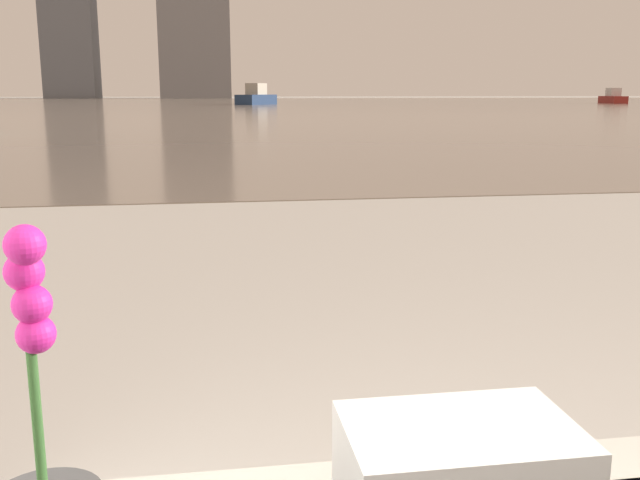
# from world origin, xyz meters

# --- Properties ---
(harbor_water) EXTENTS (180.00, 110.00, 0.01)m
(harbor_water) POSITION_xyz_m (0.00, 62.00, 0.01)
(harbor_water) COLOR gray
(harbor_water) RESTS_ON ground_plane
(harbor_boat_2) EXTENTS (1.78, 3.80, 1.37)m
(harbor_boat_2) POSITION_xyz_m (36.23, 60.81, 0.49)
(harbor_boat_2) COLOR maroon
(harbor_boat_2) RESTS_ON harbor_water
(harbor_boat_3) EXTENTS (3.71, 4.72, 1.71)m
(harbor_boat_3) POSITION_xyz_m (3.87, 59.80, 0.61)
(harbor_boat_3) COLOR navy
(harbor_boat_3) RESTS_ON harbor_water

